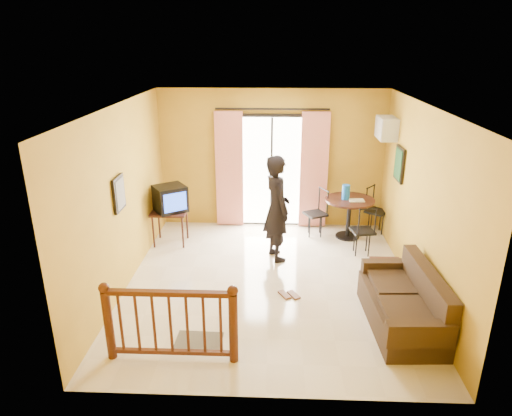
{
  "coord_description": "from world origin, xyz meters",
  "views": [
    {
      "loc": [
        0.06,
        -6.45,
        3.68
      ],
      "look_at": [
        -0.22,
        0.2,
        1.21
      ],
      "focal_mm": 32.0,
      "sensor_mm": 36.0,
      "label": 1
    }
  ],
  "objects_px": {
    "dining_table": "(349,207)",
    "coffee_table": "(389,276)",
    "television": "(170,199)",
    "sofa": "(406,305)",
    "standing_person": "(277,208)"
  },
  "relations": [
    {
      "from": "dining_table",
      "to": "sofa",
      "type": "bearing_deg",
      "value": -83.54
    },
    {
      "from": "television",
      "to": "standing_person",
      "type": "xyz_separation_m",
      "value": [
        1.98,
        -0.54,
        0.04
      ]
    },
    {
      "from": "sofa",
      "to": "coffee_table",
      "type": "bearing_deg",
      "value": 87.48
    },
    {
      "from": "dining_table",
      "to": "standing_person",
      "type": "relative_size",
      "value": 0.51
    },
    {
      "from": "coffee_table",
      "to": "standing_person",
      "type": "bearing_deg",
      "value": 147.85
    },
    {
      "from": "dining_table",
      "to": "standing_person",
      "type": "distance_m",
      "value": 1.73
    },
    {
      "from": "television",
      "to": "coffee_table",
      "type": "bearing_deg",
      "value": -57.71
    },
    {
      "from": "television",
      "to": "dining_table",
      "type": "height_order",
      "value": "television"
    },
    {
      "from": "television",
      "to": "sofa",
      "type": "relative_size",
      "value": 0.4
    },
    {
      "from": "dining_table",
      "to": "coffee_table",
      "type": "relative_size",
      "value": 1.11
    },
    {
      "from": "television",
      "to": "coffee_table",
      "type": "height_order",
      "value": "television"
    },
    {
      "from": "television",
      "to": "coffee_table",
      "type": "relative_size",
      "value": 0.84
    },
    {
      "from": "coffee_table",
      "to": "standing_person",
      "type": "xyz_separation_m",
      "value": [
        -1.74,
        1.09,
        0.68
      ]
    },
    {
      "from": "television",
      "to": "dining_table",
      "type": "xyz_separation_m",
      "value": [
        3.39,
        0.42,
        -0.27
      ]
    },
    {
      "from": "sofa",
      "to": "standing_person",
      "type": "xyz_separation_m",
      "value": [
        -1.74,
        2.0,
        0.62
      ]
    }
  ]
}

